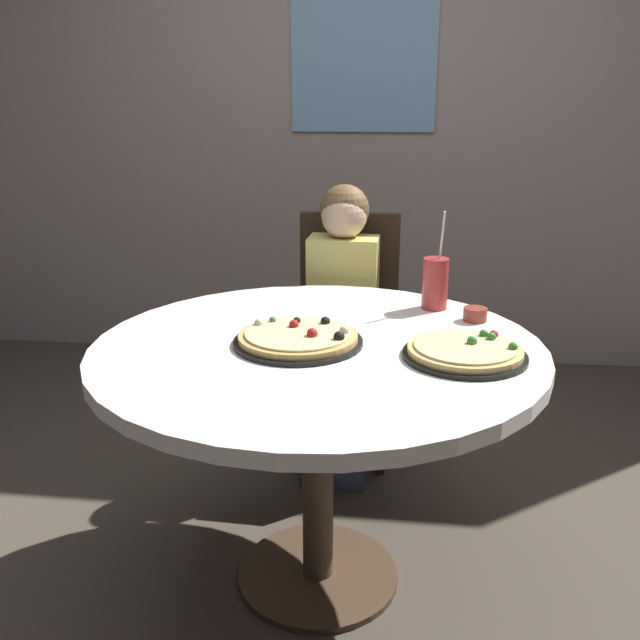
{
  "coord_description": "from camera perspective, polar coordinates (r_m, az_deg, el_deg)",
  "views": [
    {
      "loc": [
        0.21,
        -1.72,
        1.37
      ],
      "look_at": [
        0.0,
        0.05,
        0.8
      ],
      "focal_mm": 38.36,
      "sensor_mm": 36.0,
      "label": 1
    }
  ],
  "objects": [
    {
      "name": "sauce_bowl",
      "position": [
        2.07,
        12.81,
        0.46
      ],
      "size": [
        0.07,
        0.07,
        0.04
      ],
      "primitive_type": "cylinder",
      "color": "brown",
      "rests_on": "dining_table"
    },
    {
      "name": "dining_table",
      "position": [
        1.87,
        -0.18,
        -4.76
      ],
      "size": [
        1.22,
        1.22,
        0.75
      ],
      "color": "silver",
      "rests_on": "ground_plane"
    },
    {
      "name": "ground_plane",
      "position": [
        2.21,
        -0.17,
        -20.62
      ],
      "size": [
        8.0,
        8.0,
        0.0
      ],
      "primitive_type": "plane",
      "color": "#4C4238"
    },
    {
      "name": "diner_child",
      "position": [
        2.59,
        1.69,
        -2.22
      ],
      "size": [
        0.27,
        0.42,
        1.08
      ],
      "color": "#3F4766",
      "rests_on": "ground_plane"
    },
    {
      "name": "pizza_cheese",
      "position": [
        1.77,
        12.03,
        -2.6
      ],
      "size": [
        0.32,
        0.32,
        0.05
      ],
      "color": "black",
      "rests_on": "dining_table"
    },
    {
      "name": "wall_with_window",
      "position": [
        3.7,
        3.79,
        18.97
      ],
      "size": [
        5.2,
        0.14,
        2.9
      ],
      "color": "#A8998E",
      "rests_on": "ground_plane"
    },
    {
      "name": "chair_wooden",
      "position": [
        2.75,
        2.19,
        -0.04
      ],
      "size": [
        0.42,
        0.42,
        0.95
      ],
      "color": "#382619",
      "rests_on": "ground_plane"
    },
    {
      "name": "pizza_veggie",
      "position": [
        1.83,
        -1.8,
        -1.51
      ],
      "size": [
        0.35,
        0.35,
        0.05
      ],
      "color": "black",
      "rests_on": "dining_table"
    },
    {
      "name": "soda_cup",
      "position": [
        2.16,
        9.59,
        3.05
      ],
      "size": [
        0.08,
        0.08,
        0.31
      ],
      "color": "#B73333",
      "rests_on": "dining_table"
    }
  ]
}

